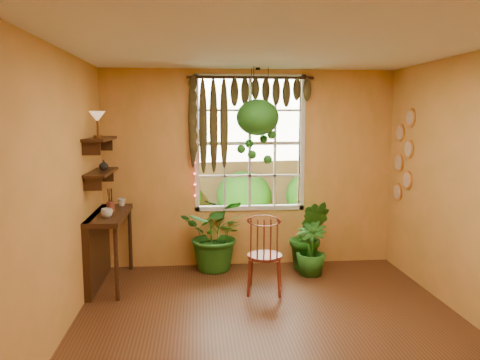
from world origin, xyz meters
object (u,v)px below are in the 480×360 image
object	(u,v)px
windsor_chair	(265,266)
potted_plant_left	(217,233)
hanging_basket	(258,123)
potted_plant_mid	(309,235)
counter_ledge	(101,241)

from	to	relation	value
windsor_chair	potted_plant_left	bearing A→B (deg)	132.08
windsor_chair	hanging_basket	size ratio (longest dim) A/B	0.87
windsor_chair	potted_plant_mid	size ratio (longest dim) A/B	1.16
potted_plant_mid	hanging_basket	size ratio (longest dim) A/B	0.75
potted_plant_left	potted_plant_mid	world-z (taller)	potted_plant_left
potted_plant_left	hanging_basket	world-z (taller)	hanging_basket
counter_ledge	hanging_basket	world-z (taller)	hanging_basket
potted_plant_left	potted_plant_mid	size ratio (longest dim) A/B	1.06
counter_ledge	potted_plant_mid	bearing A→B (deg)	6.72
potted_plant_left	windsor_chair	bearing A→B (deg)	-59.39
hanging_basket	counter_ledge	bearing A→B (deg)	-167.36
counter_ledge	potted_plant_mid	distance (m)	2.69
potted_plant_left	hanging_basket	distance (m)	1.57
potted_plant_left	hanging_basket	bearing A→B (deg)	2.35
windsor_chair	hanging_basket	world-z (taller)	hanging_basket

